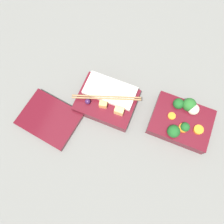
{
  "coord_description": "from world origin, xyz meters",
  "views": [
    {
      "loc": [
        0.0,
        0.24,
        0.66
      ],
      "look_at": [
        0.08,
        0.05,
        0.04
      ],
      "focal_mm": 35.0,
      "sensor_mm": 36.0,
      "label": 1
    }
  ],
  "objects": [
    {
      "name": "bento_tray_rice",
      "position": [
        0.11,
        0.02,
        0.02
      ],
      "size": [
        0.2,
        0.14,
        0.06
      ],
      "color": "#510F19",
      "rests_on": "ground_plane"
    },
    {
      "name": "ground_plane",
      "position": [
        0.0,
        0.0,
        0.0
      ],
      "size": [
        3.0,
        3.0,
        0.0
      ],
      "primitive_type": "plane",
      "color": "slate"
    },
    {
      "name": "bento_tray_vegetable",
      "position": [
        -0.13,
        -0.0,
        0.02
      ],
      "size": [
        0.18,
        0.14,
        0.07
      ],
      "color": "#510F19",
      "rests_on": "ground_plane"
    },
    {
      "name": "bento_lid",
      "position": [
        0.25,
        0.14,
        0.01
      ],
      "size": [
        0.19,
        0.15,
        0.02
      ],
      "primitive_type": "cube",
      "rotation": [
        0.0,
        0.0,
        -0.13
      ],
      "color": "#510F19",
      "rests_on": "ground_plane"
    }
  ]
}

